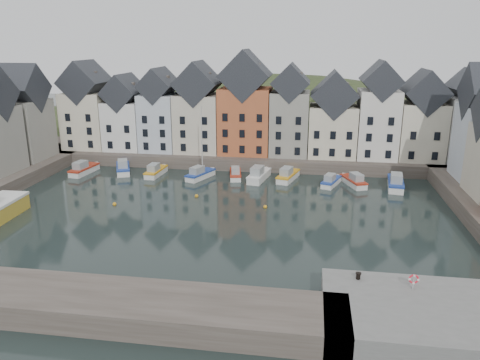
% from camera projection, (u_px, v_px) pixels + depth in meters
% --- Properties ---
extents(ground, '(260.00, 260.00, 0.00)m').
position_uv_depth(ground, '(213.00, 219.00, 57.48)').
color(ground, black).
rests_on(ground, ground).
extents(far_quay, '(90.00, 16.00, 2.00)m').
position_uv_depth(far_quay, '(247.00, 155.00, 85.61)').
color(far_quay, '#443C34').
rests_on(far_quay, ground).
extents(near_quay, '(18.00, 10.00, 2.00)m').
position_uv_depth(near_quay, '(444.00, 319.00, 35.03)').
color(near_quay, '#60605E').
rests_on(near_quay, ground).
extents(near_wall, '(50.00, 6.00, 2.00)m').
position_uv_depth(near_wall, '(35.00, 299.00, 37.82)').
color(near_wall, '#443C34').
rests_on(near_wall, ground).
extents(hillside, '(153.60, 70.40, 64.00)m').
position_uv_depth(hillside, '(261.00, 205.00, 115.64)').
color(hillside, '#232F17').
rests_on(hillside, ground).
extents(far_terrace, '(72.37, 8.16, 17.78)m').
position_uv_depth(far_terrace, '(263.00, 114.00, 80.99)').
color(far_terrace, beige).
rests_on(far_terrace, far_quay).
extents(left_terrace, '(7.65, 17.00, 15.69)m').
position_uv_depth(left_terrace, '(4.00, 122.00, 72.99)').
color(left_terrace, gray).
rests_on(left_terrace, left_quay).
extents(mooring_buoys, '(20.50, 5.50, 0.50)m').
position_uv_depth(mooring_buoys, '(192.00, 202.00, 63.07)').
color(mooring_buoys, orange).
rests_on(mooring_buoys, ground).
extents(boat_a, '(2.72, 6.57, 2.45)m').
position_uv_depth(boat_a, '(84.00, 169.00, 76.99)').
color(boat_a, silver).
rests_on(boat_a, ground).
extents(boat_b, '(4.51, 6.93, 2.56)m').
position_uv_depth(boat_b, '(123.00, 168.00, 77.66)').
color(boat_b, silver).
rests_on(boat_b, ground).
extents(boat_c, '(2.26, 6.10, 2.30)m').
position_uv_depth(boat_c, '(156.00, 171.00, 75.93)').
color(boat_c, silver).
rests_on(boat_c, ground).
extents(boat_d, '(3.98, 6.31, 11.56)m').
position_uv_depth(boat_d, '(200.00, 174.00, 74.22)').
color(boat_d, silver).
rests_on(boat_d, ground).
extents(boat_e, '(2.69, 5.77, 2.13)m').
position_uv_depth(boat_e, '(235.00, 174.00, 74.62)').
color(boat_e, silver).
rests_on(boat_e, ground).
extents(boat_f, '(3.30, 7.07, 2.61)m').
position_uv_depth(boat_f, '(259.00, 175.00, 73.39)').
color(boat_f, silver).
rests_on(boat_f, ground).
extents(boat_g, '(3.56, 6.68, 2.45)m').
position_uv_depth(boat_g, '(288.00, 176.00, 73.34)').
color(boat_g, silver).
rests_on(boat_g, ground).
extents(boat_h, '(3.38, 5.69, 2.09)m').
position_uv_depth(boat_h, '(331.00, 181.00, 70.75)').
color(boat_h, silver).
rests_on(boat_h, ground).
extents(boat_i, '(3.89, 6.17, 2.27)m').
position_uv_depth(boat_i, '(354.00, 181.00, 70.71)').
color(boat_i, silver).
rests_on(boat_i, ground).
extents(boat_j, '(2.99, 7.19, 2.68)m').
position_uv_depth(boat_j, '(396.00, 183.00, 69.29)').
color(boat_j, silver).
rests_on(boat_j, ground).
extents(mooring_bollard, '(0.48, 0.48, 0.56)m').
position_uv_depth(mooring_bollard, '(358.00, 276.00, 38.86)').
color(mooring_bollard, black).
rests_on(mooring_bollard, near_quay).
extents(life_ring_post, '(0.80, 0.17, 1.30)m').
position_uv_depth(life_ring_post, '(414.00, 279.00, 37.10)').
color(life_ring_post, gray).
rests_on(life_ring_post, near_quay).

